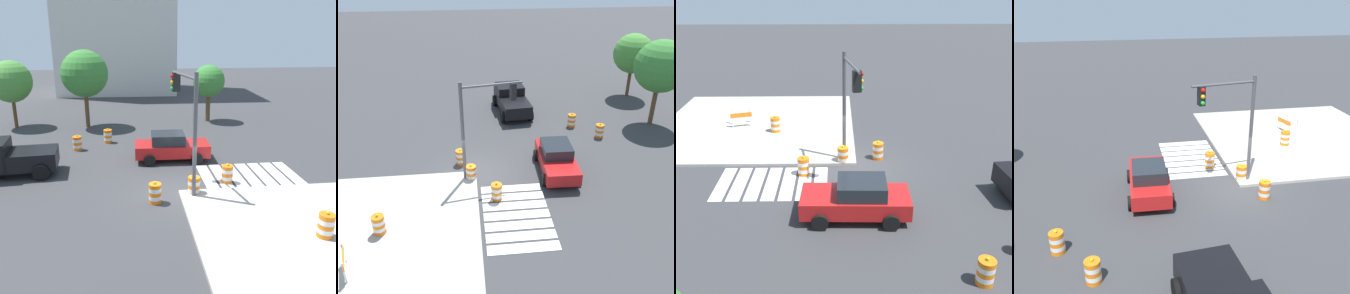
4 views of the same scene
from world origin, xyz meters
TOP-DOWN VIEW (x-y plane):
  - ground_plane at (0.00, 0.00)m, footprint 120.00×120.00m
  - sidewalk_corner at (6.00, -6.00)m, footprint 12.00×12.00m
  - crosswalk_stripes at (4.00, 1.80)m, footprint 5.10×3.20m
  - sports_car at (0.20, 4.60)m, footprint 4.35×2.23m
  - traffic_barrel_near_corner at (2.59, 0.95)m, footprint 0.56×0.56m
  - traffic_barrel_crosswalk_end at (-1.17, -0.83)m, footprint 0.56×0.56m
  - traffic_barrel_median_near at (0.67, -0.28)m, footprint 0.56×0.56m
  - traffic_barrel_median_far at (-5.52, 7.07)m, footprint 0.56×0.56m
  - traffic_barrel_far_curb at (-3.66, 8.49)m, footprint 0.56×0.56m
  - traffic_barrel_on_sidewalk at (4.68, -4.49)m, footprint 0.56×0.56m
  - construction_barricade at (6.95, -5.54)m, footprint 1.40×1.07m
  - traffic_light_pole at (0.39, 0.52)m, footprint 0.85×3.25m

SIDE VIEW (x-z plane):
  - ground_plane at x=0.00m, z-range 0.00..0.00m
  - crosswalk_stripes at x=4.00m, z-range 0.00..0.02m
  - sidewalk_corner at x=6.00m, z-range 0.00..0.15m
  - traffic_barrel_near_corner at x=2.59m, z-range -0.06..0.96m
  - traffic_barrel_crosswalk_end at x=-1.17m, z-range -0.06..0.96m
  - traffic_barrel_median_near at x=0.67m, z-range -0.06..0.96m
  - traffic_barrel_median_far at x=-5.52m, z-range -0.06..0.96m
  - traffic_barrel_far_curb at x=-3.66m, z-range -0.06..0.96m
  - traffic_barrel_on_sidewalk at x=4.68m, z-range 0.09..1.11m
  - construction_barricade at x=6.95m, z-range 0.22..1.22m
  - sports_car at x=0.20m, z-range 0.00..1.63m
  - traffic_light_pole at x=0.39m, z-range 1.16..6.66m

